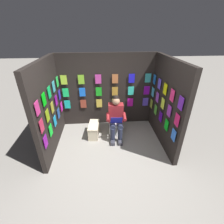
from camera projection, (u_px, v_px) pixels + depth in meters
name	position (u px, v px, depth m)	size (l,w,h in m)	color
ground_plane	(112.00, 169.00, 3.43)	(30.00, 30.00, 0.00)	gray
display_wall_back	(107.00, 91.00, 4.67)	(2.82, 0.14, 2.16)	black
display_wall_left	(166.00, 104.00, 3.87)	(0.14, 1.95, 2.16)	black
display_wall_right	(49.00, 108.00, 3.68)	(0.14, 1.95, 2.16)	black
toilet	(115.00, 122.00, 4.55)	(0.41, 0.56, 0.77)	white
person_reading	(116.00, 118.00, 4.23)	(0.54, 0.70, 1.19)	maroon
comic_longbox_near	(94.00, 130.00, 4.44)	(0.33, 0.61, 0.37)	beige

